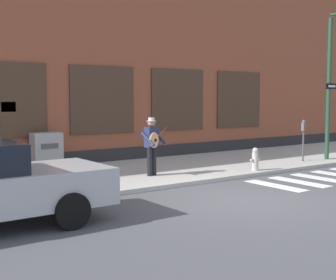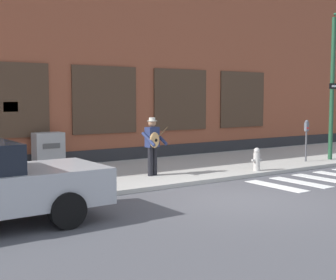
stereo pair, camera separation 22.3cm
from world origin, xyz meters
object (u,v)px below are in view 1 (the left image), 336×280
(busker, at_px, (152,143))
(fire_hydrant, at_px, (255,159))
(parking_meter, at_px, (303,134))
(utility_box, at_px, (47,151))

(busker, distance_m, fire_hydrant, 3.28)
(busker, relative_size, parking_meter, 1.14)
(parking_meter, relative_size, fire_hydrant, 2.05)
(utility_box, height_order, fire_hydrant, utility_box)
(parking_meter, bearing_deg, busker, 175.31)
(parking_meter, distance_m, utility_box, 8.64)
(busker, height_order, parking_meter, busker)
(utility_box, bearing_deg, fire_hydrant, -38.15)
(busker, bearing_deg, fire_hydrant, -18.36)
(busker, relative_size, utility_box, 1.46)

